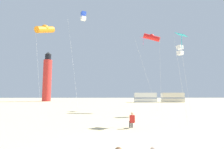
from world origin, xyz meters
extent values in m
cube|color=red|center=(1.38, 5.66, 0.68)|extent=(0.37, 0.27, 0.52)
sphere|color=#D8A87F|center=(1.38, 5.66, 1.06)|extent=(0.20, 0.20, 0.20)
cylinder|color=#2D2D38|center=(1.44, 5.85, 0.44)|extent=(0.18, 0.37, 0.13)
cylinder|color=#2D2D38|center=(1.41, 6.01, 0.21)|extent=(0.11, 0.11, 0.42)
cylinder|color=#2D2D38|center=(1.28, 5.83, 0.44)|extent=(0.18, 0.37, 0.13)
cylinder|color=#2D2D38|center=(1.25, 5.99, 0.21)|extent=(0.11, 0.11, 0.42)
cylinder|color=silver|center=(5.63, 7.10, 3.78)|extent=(0.58, 0.74, 7.57)
cube|color=#1EB2D1|center=(6.00, 7.38, 7.57)|extent=(1.22, 1.22, 0.40)
cylinder|color=#1EB2D1|center=(6.00, 7.38, 6.92)|extent=(0.04, 0.04, 1.10)
cylinder|color=silver|center=(-7.49, 10.65, 4.71)|extent=(1.24, 0.56, 9.42)
cylinder|color=orange|center=(-7.22, 11.27, 9.42)|extent=(1.65, 2.56, 1.48)
sphere|color=orange|center=(-7.22, 11.27, 9.57)|extent=(0.76, 0.76, 0.76)
cylinder|color=silver|center=(7.15, 17.40, 5.40)|extent=(0.65, 2.10, 10.80)
cylinder|color=red|center=(6.11, 17.72, 10.79)|extent=(2.59, 1.40, 1.48)
sphere|color=red|center=(6.11, 17.72, 10.94)|extent=(0.76, 0.76, 0.76)
cylinder|color=silver|center=(-4.83, 14.61, 6.54)|extent=(2.20, 2.17, 13.08)
cube|color=blue|center=(-3.75, 15.70, 13.43)|extent=(0.82, 0.82, 0.44)
cube|color=white|center=(-3.75, 15.70, 12.73)|extent=(0.82, 0.82, 0.44)
cylinder|color=silver|center=(5.20, 18.50, 5.76)|extent=(3.36, 0.31, 11.51)
cube|color=#E54C8C|center=(5.35, 20.17, 11.51)|extent=(1.22, 1.22, 0.40)
cylinder|color=#E54C8C|center=(5.35, 20.17, 10.86)|extent=(0.04, 0.04, 1.10)
cylinder|color=silver|center=(8.67, 12.67, 3.87)|extent=(1.17, 0.67, 7.73)
cube|color=white|center=(8.34, 13.25, 8.08)|extent=(0.82, 0.82, 0.44)
cube|color=white|center=(8.34, 13.25, 7.38)|extent=(0.82, 0.82, 0.44)
cylinder|color=red|center=(-20.94, 51.63, 7.00)|extent=(2.80, 2.80, 14.00)
cylinder|color=black|center=(-20.94, 51.63, 14.90)|extent=(2.00, 2.00, 1.80)
cone|color=black|center=(-20.94, 51.63, 16.30)|extent=(2.20, 2.20, 1.00)
cube|color=white|center=(10.69, 44.25, 1.40)|extent=(6.45, 2.43, 2.80)
cube|color=#4C608C|center=(10.69, 44.25, 1.26)|extent=(6.49, 2.47, 0.24)
cube|color=beige|center=(18.87, 44.41, 1.40)|extent=(6.49, 2.56, 2.80)
cube|color=#4C608C|center=(18.87, 44.41, 1.26)|extent=(6.53, 2.61, 0.24)
camera|label=1|loc=(-0.37, -6.96, 2.47)|focal=27.67mm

